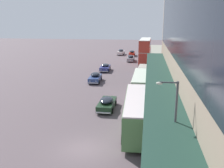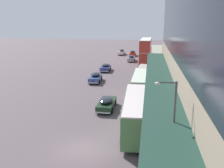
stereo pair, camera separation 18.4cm
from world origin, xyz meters
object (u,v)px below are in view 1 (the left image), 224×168
Objects in this scene: transit_bus_kerbside_front at (142,84)px; transit_bus_kerbside_rear at (145,50)px; sedan_lead_near at (107,103)px; street_lamp at (173,117)px; sedan_second_mid at (132,53)px; pedestrian_at_kerb at (167,134)px; sedan_far_back at (105,67)px; transit_bus_kerbside_far at (138,111)px; vw_van at (143,70)px; sedan_trailing_near at (131,58)px; sedan_trailing_mid at (95,77)px; sedan_oncoming_rear at (121,52)px.

transit_bus_kerbside_front is 28.71m from transit_bus_kerbside_rear.
sedan_lead_near is 13.13m from street_lamp.
sedan_second_mid is 2.66× the size of pedestrian_at_kerb.
transit_bus_kerbside_rear is 14.38m from sedan_far_back.
sedan_lead_near is at bearing -96.39° from transit_bus_kerbside_rear.
transit_bus_kerbside_far is at bearing 128.37° from pedestrian_at_kerb.
transit_bus_kerbside_front is at bearing -64.66° from sedan_far_back.
pedestrian_at_kerb is at bearing -83.23° from sedan_second_mid.
street_lamp is (6.44, -11.03, 3.04)m from sedan_lead_near.
pedestrian_at_kerb is at bearing -71.39° from sedan_far_back.
transit_bus_kerbside_front is 1.98× the size of sedan_far_back.
vw_van is (-0.00, 24.16, -0.75)m from transit_bus_kerbside_far.
sedan_far_back is 32.83m from pedestrian_at_kerb.
transit_bus_kerbside_front is at bearing 55.82° from sedan_lead_near.
transit_bus_kerbside_rear is 2.31× the size of sedan_second_mid.
sedan_trailing_near is at bearing 97.47° from street_lamp.
transit_bus_kerbside_front is at bearing -84.31° from sedan_second_mid.
sedan_trailing_mid is 26.53m from street_lamp.
sedan_oncoming_rear reaches higher than sedan_second_mid.
transit_bus_kerbside_far is 2.15× the size of sedan_oncoming_rear.
transit_bus_kerbside_rear is at bearing 93.25° from street_lamp.
transit_bus_kerbside_front is at bearing -42.18° from sedan_trailing_mid.
sedan_trailing_near is 1.07× the size of vw_van.
transit_bus_kerbside_front is 1.98× the size of sedan_lead_near.
transit_bus_kerbside_far reaches higher than sedan_far_back.
sedan_oncoming_rear is 0.77× the size of street_lamp.
transit_bus_kerbside_front is at bearing -79.94° from sedan_oncoming_rear.
sedan_trailing_near is at bearing 154.21° from transit_bus_kerbside_rear.
vw_van is at bearing -25.46° from sedan_far_back.
sedan_trailing_mid is (-8.09, 7.33, -1.01)m from transit_bus_kerbside_front.
sedan_far_back is at bearing 89.64° from sedan_trailing_mid.
transit_bus_kerbside_rear reaches higher than sedan_trailing_mid.
transit_bus_kerbside_front reaches higher than sedan_far_back.
sedan_far_back is 35.50m from street_lamp.
pedestrian_at_kerb is 0.30× the size of street_lamp.
street_lamp is at bearing -85.08° from vw_van.
sedan_trailing_mid is 1.03× the size of vw_van.
transit_bus_kerbside_rear is 4.66m from sedan_trailing_near.
transit_bus_kerbside_front is 30.66m from sedan_trailing_near.
pedestrian_at_kerb is at bearing -84.76° from vw_van.
transit_bus_kerbside_far is 2.14× the size of sedan_lead_near.
pedestrian_at_kerb is (2.45, -14.16, -0.60)m from transit_bus_kerbside_front.
street_lamp is at bearing -88.49° from pedestrian_at_kerb.
transit_bus_kerbside_front is 2.03× the size of vw_van.
sedan_trailing_mid is at bearing 116.13° from pedestrian_at_kerb.
sedan_second_mid is at bearing -29.09° from sedan_oncoming_rear.
sedan_far_back is 0.99× the size of sedan_trailing_mid.
street_lamp reaches higher than sedan_far_back.
pedestrian_at_kerb is (9.98, -56.62, 0.37)m from sedan_oncoming_rear.
street_lamp is at bearing -66.27° from sedan_trailing_mid.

